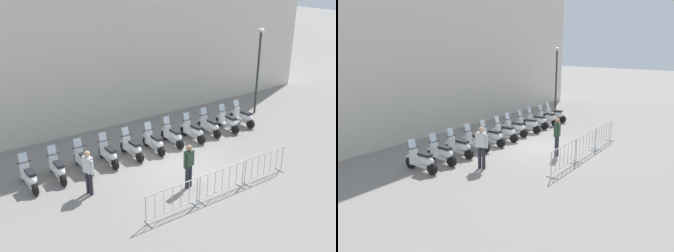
% 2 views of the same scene
% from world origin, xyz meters
% --- Properties ---
extents(ground_plane, '(120.00, 120.00, 0.00)m').
position_xyz_m(ground_plane, '(0.00, 0.00, 0.00)').
color(ground_plane, gray).
extents(motorcycle_0, '(0.61, 1.72, 1.24)m').
position_xyz_m(motorcycle_0, '(-5.80, 1.40, 0.45)').
color(motorcycle_0, black).
rests_on(motorcycle_0, ground).
extents(motorcycle_1, '(0.56, 1.73, 1.24)m').
position_xyz_m(motorcycle_1, '(-4.70, 1.57, 0.45)').
color(motorcycle_1, black).
rests_on(motorcycle_1, ground).
extents(motorcycle_2, '(0.58, 1.73, 1.24)m').
position_xyz_m(motorcycle_2, '(-3.60, 1.78, 0.45)').
color(motorcycle_2, black).
rests_on(motorcycle_2, ground).
extents(motorcycle_3, '(0.57, 1.73, 1.24)m').
position_xyz_m(motorcycle_3, '(-2.49, 1.89, 0.45)').
color(motorcycle_3, black).
rests_on(motorcycle_3, ground).
extents(motorcycle_4, '(0.64, 1.72, 1.24)m').
position_xyz_m(motorcycle_4, '(-1.37, 1.99, 0.45)').
color(motorcycle_4, black).
rests_on(motorcycle_4, ground).
extents(motorcycle_5, '(0.58, 1.73, 1.24)m').
position_xyz_m(motorcycle_5, '(-0.26, 2.09, 0.45)').
color(motorcycle_5, black).
rests_on(motorcycle_5, ground).
extents(motorcycle_6, '(0.58, 1.73, 1.24)m').
position_xyz_m(motorcycle_6, '(0.83, 2.35, 0.45)').
color(motorcycle_6, black).
rests_on(motorcycle_6, ground).
extents(motorcycle_7, '(0.65, 1.72, 1.24)m').
position_xyz_m(motorcycle_7, '(1.96, 2.36, 0.45)').
color(motorcycle_7, black).
rests_on(motorcycle_7, ground).
extents(motorcycle_8, '(0.56, 1.73, 1.24)m').
position_xyz_m(motorcycle_8, '(3.05, 2.59, 0.45)').
color(motorcycle_8, black).
rests_on(motorcycle_8, ground).
extents(motorcycle_9, '(0.56, 1.73, 1.24)m').
position_xyz_m(motorcycle_9, '(4.17, 2.62, 0.45)').
color(motorcycle_9, black).
rests_on(motorcycle_9, ground).
extents(motorcycle_10, '(0.61, 1.72, 1.24)m').
position_xyz_m(motorcycle_10, '(5.27, 2.83, 0.45)').
color(motorcycle_10, black).
rests_on(motorcycle_10, ground).
extents(barrier_segment_0, '(2.12, 0.68, 1.07)m').
position_xyz_m(barrier_segment_0, '(-1.91, -2.60, 0.53)').
color(barrier_segment_0, '#B2B5B7').
rests_on(barrier_segment_0, ground).
extents(barrier_segment_1, '(2.12, 0.68, 1.07)m').
position_xyz_m(barrier_segment_1, '(0.29, -2.32, 0.53)').
color(barrier_segment_1, '#B2B5B7').
rests_on(barrier_segment_1, ground).
extents(barrier_segment_2, '(2.12, 0.68, 1.07)m').
position_xyz_m(barrier_segment_2, '(2.49, -2.05, 0.53)').
color(barrier_segment_2, '#B2B5B7').
rests_on(barrier_segment_2, ground).
extents(street_lamp, '(0.36, 0.36, 4.75)m').
position_xyz_m(street_lamp, '(7.09, 4.08, 2.94)').
color(street_lamp, '#2D332D').
rests_on(street_lamp, ground).
extents(officer_near_row_end, '(0.52, 0.33, 1.73)m').
position_xyz_m(officer_near_row_end, '(-0.51, -1.29, 0.98)').
color(officer_near_row_end, '#23232D').
rests_on(officer_near_row_end, ground).
extents(officer_mid_plaza, '(0.33, 0.52, 1.73)m').
position_xyz_m(officer_mid_plaza, '(-3.95, -0.03, 0.98)').
color(officer_mid_plaza, '#23232D').
rests_on(officer_mid_plaza, ground).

